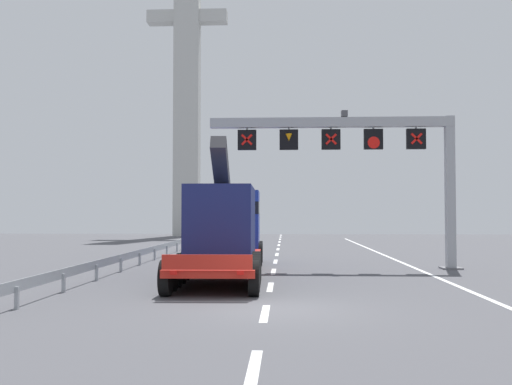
# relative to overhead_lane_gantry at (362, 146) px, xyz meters

# --- Properties ---
(ground) EXTENTS (112.00, 112.00, 0.00)m
(ground) POSITION_rel_overhead_lane_gantry_xyz_m (-3.79, -11.57, -5.63)
(ground) COLOR #4C4C51
(lane_markings) EXTENTS (0.20, 60.99, 0.01)m
(lane_markings) POSITION_rel_overhead_lane_gantry_xyz_m (-4.07, 11.63, -5.62)
(lane_markings) COLOR silver
(lane_markings) RESTS_ON ground
(edge_line_right) EXTENTS (0.20, 63.00, 0.01)m
(edge_line_right) POSITION_rel_overhead_lane_gantry_xyz_m (2.41, 0.43, -5.62)
(edge_line_right) COLOR silver
(edge_line_right) RESTS_ON ground
(overhead_lane_gantry) EXTENTS (11.45, 0.90, 7.27)m
(overhead_lane_gantry) POSITION_rel_overhead_lane_gantry_xyz_m (0.00, 0.00, 0.00)
(overhead_lane_gantry) COLOR #9EA0A5
(overhead_lane_gantry) RESTS_ON ground
(heavy_haul_truck_red) EXTENTS (3.32, 14.12, 5.30)m
(heavy_haul_truck_red) POSITION_rel_overhead_lane_gantry_xyz_m (-6.06, -1.85, -3.64)
(heavy_haul_truck_red) COLOR red
(heavy_haul_truck_red) RESTS_ON ground
(guardrail_left) EXTENTS (0.13, 29.37, 0.76)m
(guardrail_left) POSITION_rel_overhead_lane_gantry_xyz_m (-10.68, 1.12, -5.07)
(guardrail_left) COLOR #999EA3
(guardrail_left) RESTS_ON ground
(bridge_pylon_distant) EXTENTS (9.00, 2.00, 39.76)m
(bridge_pylon_distant) POSITION_rel_overhead_lane_gantry_xyz_m (-14.56, 37.86, 14.65)
(bridge_pylon_distant) COLOR #B7B7B2
(bridge_pylon_distant) RESTS_ON ground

